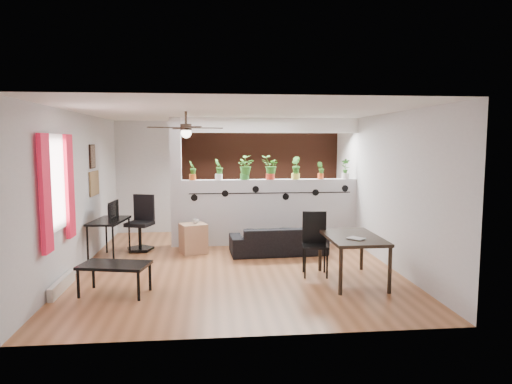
{
  "coord_description": "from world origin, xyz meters",
  "views": [
    {
      "loc": [
        -0.41,
        -7.75,
        2.11
      ],
      "look_at": [
        0.42,
        0.6,
        1.19
      ],
      "focal_mm": 32.0,
      "sensor_mm": 36.0,
      "label": 1
    }
  ],
  "objects_px": {
    "potted_plant_6": "(346,168)",
    "sofa": "(278,241)",
    "potted_plant_0": "(192,170)",
    "potted_plant_1": "(219,169)",
    "computer_desk": "(109,224)",
    "dining_table": "(353,241)",
    "potted_plant_3": "(270,167)",
    "coffee_table": "(115,267)",
    "cup": "(196,221)",
    "office_chair": "(141,226)",
    "potted_plant_5": "(321,170)",
    "potted_plant_2": "(245,167)",
    "folding_chair": "(315,238)",
    "potted_plant_4": "(296,167)",
    "cube_shelf": "(193,238)",
    "ceiling_fan": "(186,129)"
  },
  "relations": [
    {
      "from": "dining_table",
      "to": "coffee_table",
      "type": "height_order",
      "value": "dining_table"
    },
    {
      "from": "potted_plant_0",
      "to": "folding_chair",
      "type": "bearing_deg",
      "value": -47.76
    },
    {
      "from": "sofa",
      "to": "potted_plant_5",
      "type": "bearing_deg",
      "value": -143.14
    },
    {
      "from": "potted_plant_4",
      "to": "potted_plant_6",
      "type": "distance_m",
      "value": 1.05
    },
    {
      "from": "potted_plant_0",
      "to": "potted_plant_3",
      "type": "bearing_deg",
      "value": 0.0
    },
    {
      "from": "cube_shelf",
      "to": "computer_desk",
      "type": "bearing_deg",
      "value": 171.49
    },
    {
      "from": "office_chair",
      "to": "folding_chair",
      "type": "distance_m",
      "value": 3.58
    },
    {
      "from": "potted_plant_4",
      "to": "folding_chair",
      "type": "distance_m",
      "value": 2.43
    },
    {
      "from": "sofa",
      "to": "office_chair",
      "type": "height_order",
      "value": "office_chair"
    },
    {
      "from": "ceiling_fan",
      "to": "potted_plant_2",
      "type": "distance_m",
      "value": 2.21
    },
    {
      "from": "cube_shelf",
      "to": "potted_plant_4",
      "type": "bearing_deg",
      "value": -3.11
    },
    {
      "from": "potted_plant_5",
      "to": "computer_desk",
      "type": "distance_m",
      "value": 4.3
    },
    {
      "from": "potted_plant_5",
      "to": "potted_plant_2",
      "type": "bearing_deg",
      "value": 180.0
    },
    {
      "from": "sofa",
      "to": "computer_desk",
      "type": "distance_m",
      "value": 3.12
    },
    {
      "from": "potted_plant_3",
      "to": "potted_plant_4",
      "type": "xyz_separation_m",
      "value": [
        0.53,
        0.0,
        -0.01
      ]
    },
    {
      "from": "potted_plant_4",
      "to": "ceiling_fan",
      "type": "bearing_deg",
      "value": -139.76
    },
    {
      "from": "potted_plant_1",
      "to": "potted_plant_5",
      "type": "height_order",
      "value": "potted_plant_1"
    },
    {
      "from": "potted_plant_4",
      "to": "cup",
      "type": "height_order",
      "value": "potted_plant_4"
    },
    {
      "from": "potted_plant_2",
      "to": "coffee_table",
      "type": "height_order",
      "value": "potted_plant_2"
    },
    {
      "from": "office_chair",
      "to": "cup",
      "type": "bearing_deg",
      "value": -17.86
    },
    {
      "from": "potted_plant_2",
      "to": "cup",
      "type": "xyz_separation_m",
      "value": [
        -0.98,
        -0.63,
        -1.0
      ]
    },
    {
      "from": "cup",
      "to": "potted_plant_5",
      "type": "bearing_deg",
      "value": 13.79
    },
    {
      "from": "potted_plant_6",
      "to": "sofa",
      "type": "distance_m",
      "value": 2.19
    },
    {
      "from": "potted_plant_6",
      "to": "sofa",
      "type": "height_order",
      "value": "potted_plant_6"
    },
    {
      "from": "potted_plant_3",
      "to": "sofa",
      "type": "distance_m",
      "value": 1.59
    },
    {
      "from": "potted_plant_4",
      "to": "dining_table",
      "type": "relative_size",
      "value": 0.36
    },
    {
      "from": "potted_plant_4",
      "to": "cube_shelf",
      "type": "bearing_deg",
      "value": -163.22
    },
    {
      "from": "potted_plant_3",
      "to": "coffee_table",
      "type": "distance_m",
      "value": 4.07
    },
    {
      "from": "potted_plant_2",
      "to": "folding_chair",
      "type": "relative_size",
      "value": 0.49
    },
    {
      "from": "cup",
      "to": "potted_plant_3",
      "type": "bearing_deg",
      "value": 22.62
    },
    {
      "from": "potted_plant_0",
      "to": "sofa",
      "type": "distance_m",
      "value": 2.25
    },
    {
      "from": "potted_plant_0",
      "to": "sofa",
      "type": "relative_size",
      "value": 0.23
    },
    {
      "from": "dining_table",
      "to": "coffee_table",
      "type": "xyz_separation_m",
      "value": [
        -3.47,
        -0.26,
        -0.24
      ]
    },
    {
      "from": "potted_plant_1",
      "to": "sofa",
      "type": "relative_size",
      "value": 0.25
    },
    {
      "from": "potted_plant_6",
      "to": "office_chair",
      "type": "distance_m",
      "value": 4.31
    },
    {
      "from": "potted_plant_0",
      "to": "potted_plant_1",
      "type": "relative_size",
      "value": 0.91
    },
    {
      "from": "computer_desk",
      "to": "dining_table",
      "type": "bearing_deg",
      "value": -23.6
    },
    {
      "from": "potted_plant_1",
      "to": "computer_desk",
      "type": "xyz_separation_m",
      "value": [
        -2.0,
        -0.93,
        -0.93
      ]
    },
    {
      "from": "potted_plant_1",
      "to": "office_chair",
      "type": "distance_m",
      "value": 1.91
    },
    {
      "from": "potted_plant_0",
      "to": "office_chair",
      "type": "xyz_separation_m",
      "value": [
        -1.0,
        -0.28,
        -1.09
      ]
    },
    {
      "from": "potted_plant_0",
      "to": "potted_plant_4",
      "type": "bearing_deg",
      "value": 0.0
    },
    {
      "from": "computer_desk",
      "to": "dining_table",
      "type": "distance_m",
      "value": 4.32
    },
    {
      "from": "potted_plant_2",
      "to": "cube_shelf",
      "type": "relative_size",
      "value": 0.86
    },
    {
      "from": "potted_plant_6",
      "to": "dining_table",
      "type": "height_order",
      "value": "potted_plant_6"
    },
    {
      "from": "sofa",
      "to": "folding_chair",
      "type": "xyz_separation_m",
      "value": [
        0.39,
        -1.38,
        0.34
      ]
    },
    {
      "from": "potted_plant_0",
      "to": "coffee_table",
      "type": "relative_size",
      "value": 0.38
    },
    {
      "from": "potted_plant_1",
      "to": "sofa",
      "type": "distance_m",
      "value": 1.92
    },
    {
      "from": "office_chair",
      "to": "potted_plant_5",
      "type": "bearing_deg",
      "value": 4.46
    },
    {
      "from": "potted_plant_2",
      "to": "potted_plant_3",
      "type": "bearing_deg",
      "value": -0.0
    },
    {
      "from": "ceiling_fan",
      "to": "potted_plant_0",
      "type": "relative_size",
      "value": 3.06
    }
  ]
}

